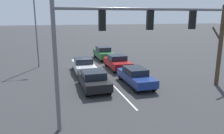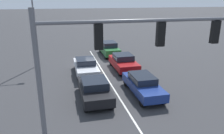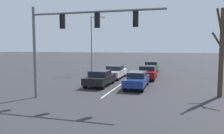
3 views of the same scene
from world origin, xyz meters
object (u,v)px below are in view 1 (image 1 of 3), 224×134
Objects in this scene: car_black_midlane_front at (94,79)px; car_navy_leftlane_front at (136,76)px; car_silver_midlane_second at (83,65)px; traffic_signal_gantry at (116,34)px; street_lamp_right_shoulder at (38,26)px; car_maroon_leftlane_second at (117,62)px; bare_tree_near at (221,42)px; car_darkgreen_leftlane_third at (103,53)px.

car_black_midlane_front reaches higher than car_navy_leftlane_front.
traffic_signal_gantry is at bearing 89.94° from car_silver_midlane_second.
street_lamp_right_shoulder is at bearing -42.87° from car_silver_midlane_second.
car_silver_midlane_second is 3.73m from car_maroon_leftlane_second.
bare_tree_near reaches higher than car_silver_midlane_second.
street_lamp_right_shoulder is 1.23× the size of bare_tree_near.
car_darkgreen_leftlane_third is at bearing -107.66° from car_black_midlane_front.
traffic_signal_gantry is 10.65m from bare_tree_near.
car_black_midlane_front is 5.24m from car_silver_midlane_second.
car_silver_midlane_second is 6.85m from street_lamp_right_shoulder.
car_darkgreen_leftlane_third reaches higher than car_navy_leftlane_front.
car_darkgreen_leftlane_third is (-3.59, -6.18, 0.10)m from car_silver_midlane_second.
car_maroon_leftlane_second is (-3.75, -5.69, 0.02)m from car_black_midlane_front.
car_navy_leftlane_front is at bearing 89.27° from car_darkgreen_leftlane_third.
street_lamp_right_shoulder reaches higher than car_darkgreen_leftlane_third.
car_maroon_leftlane_second reaches higher than car_navy_leftlane_front.
traffic_signal_gantry reaches higher than car_maroon_leftlane_second.
traffic_signal_gantry is at bearing 90.40° from car_black_midlane_front.
traffic_signal_gantry is 15.41m from street_lamp_right_shoulder.
car_maroon_leftlane_second is 9.38m from street_lamp_right_shoulder.
street_lamp_right_shoulder is (7.62, -9.16, 3.78)m from car_navy_leftlane_front.
car_black_midlane_front is at bearing 114.35° from street_lamp_right_shoulder.
car_darkgreen_leftlane_third is 8.90m from street_lamp_right_shoulder.
bare_tree_near is at bearing 141.88° from street_lamp_right_shoulder.
car_silver_midlane_second is 11.65m from traffic_signal_gantry.
bare_tree_near reaches higher than car_darkgreen_leftlane_third.
car_maroon_leftlane_second is 5.74m from car_darkgreen_leftlane_third.
car_darkgreen_leftlane_third is at bearing -163.51° from street_lamp_right_shoulder.
car_darkgreen_leftlane_third is 0.59× the size of street_lamp_right_shoulder.
car_darkgreen_leftlane_third is (0.11, -5.74, 0.08)m from car_maroon_leftlane_second.
car_darkgreen_leftlane_third is 14.96m from bare_tree_near.
car_maroon_leftlane_second is 0.69× the size of bare_tree_near.
street_lamp_right_shoulder is (4.17, -14.84, -0.15)m from traffic_signal_gantry.
street_lamp_right_shoulder is at bearing -23.57° from car_maroon_leftlane_second.
traffic_signal_gantry is at bearing 71.98° from car_maroon_leftlane_second.
car_navy_leftlane_front is at bearing 87.40° from car_maroon_leftlane_second.
car_black_midlane_front is 0.94× the size of car_darkgreen_leftlane_third.
street_lamp_right_shoulder is at bearing 16.49° from car_darkgreen_leftlane_third.
street_lamp_right_shoulder is at bearing -65.65° from car_black_midlane_front.
bare_tree_near is (-6.16, 7.58, 2.76)m from car_maroon_leftlane_second.
car_black_midlane_front is 0.92× the size of car_navy_leftlane_front.
bare_tree_near reaches higher than car_maroon_leftlane_second.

